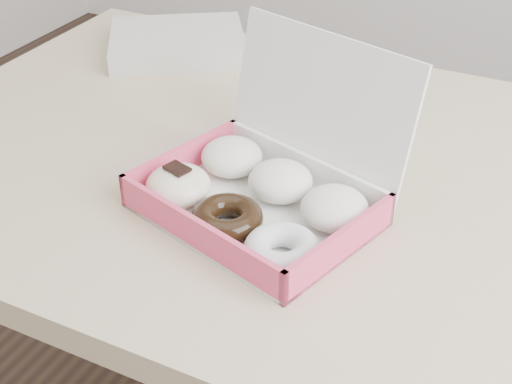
% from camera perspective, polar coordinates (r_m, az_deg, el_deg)
% --- Properties ---
extents(table, '(1.20, 0.80, 0.75)m').
position_cam_1_polar(table, '(1.04, 2.97, -1.23)').
color(table, tan).
rests_on(table, ground).
extents(donut_box, '(0.33, 0.31, 0.20)m').
position_cam_1_polar(donut_box, '(0.89, 0.49, 0.34)').
color(donut_box, white).
rests_on(donut_box, table).
extents(newspapers, '(0.31, 0.29, 0.04)m').
position_cam_1_polar(newspapers, '(1.35, -6.31, 11.81)').
color(newspapers, silver).
rests_on(newspapers, table).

